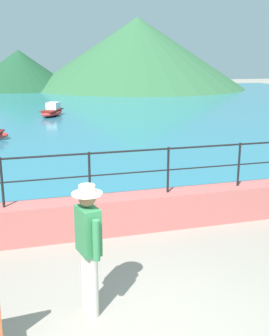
{
  "coord_description": "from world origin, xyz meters",
  "views": [
    {
      "loc": [
        -1.19,
        -3.95,
        3.21
      ],
      "look_at": [
        1.0,
        3.7,
        1.1
      ],
      "focal_mm": 43.7,
      "sensor_mm": 36.0,
      "label": 1
    }
  ],
  "objects": [
    {
      "name": "promenade_wall",
      "position": [
        0.0,
        3.2,
        0.35
      ],
      "size": [
        20.0,
        0.56,
        0.7
      ],
      "primitive_type": "cube",
      "color": "#BC605B",
      "rests_on": "ground"
    },
    {
      "name": "railing",
      "position": [
        0.0,
        3.2,
        1.31
      ],
      "size": [
        18.44,
        0.04,
        0.9
      ],
      "color": "black",
      "rests_on": "promenade_wall"
    },
    {
      "name": "lake_water",
      "position": [
        0.0,
        25.84,
        0.03
      ],
      "size": [
        64.0,
        44.32,
        0.06
      ],
      "primitive_type": "cube",
      "color": "teal",
      "rests_on": "ground"
    },
    {
      "name": "hill_main",
      "position": [
        12.39,
        42.25,
        3.92
      ],
      "size": [
        24.51,
        24.51,
        7.85
      ],
      "primitive_type": "cone",
      "color": "#33663D",
      "rests_on": "ground"
    },
    {
      "name": "hill_secondary",
      "position": [
        -0.69,
        43.45,
        2.14
      ],
      "size": [
        12.13,
        12.13,
        4.27
      ],
      "primitive_type": "cone",
      "color": "#1E4C2D",
      "rests_on": "ground"
    },
    {
      "name": "person_walking",
      "position": [
        -0.45,
        0.74,
        0.98
      ],
      "size": [
        0.38,
        0.56,
        1.75
      ],
      "color": "beige",
      "rests_on": "ground"
    },
    {
      "name": "boat_0",
      "position": [
        0.74,
        20.18,
        0.33
      ],
      "size": [
        1.81,
        2.46,
        0.76
      ],
      "color": "red",
      "rests_on": "lake_water"
    }
  ]
}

